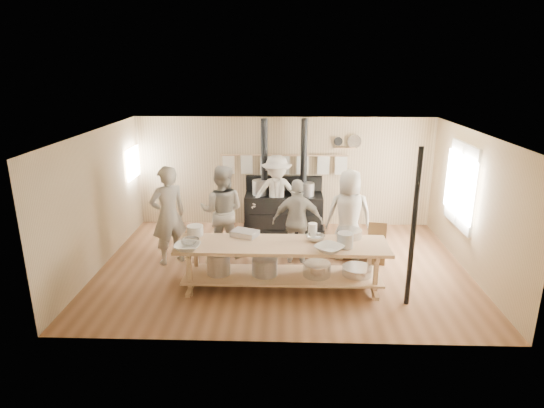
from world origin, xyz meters
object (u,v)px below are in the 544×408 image
Objects in this scene: stove at (283,208)px; roasting_pan at (245,233)px; cook_left at (222,211)px; cook_center at (349,215)px; cook_by_window at (277,195)px; prep_table at (282,261)px; cook_far_left at (168,216)px; chair at (376,251)px; cook_right at (298,221)px.

stove is 2.79m from roasting_pan.
cook_left is 1.27m from roasting_pan.
cook_center is 2.01m from cook_by_window.
cook_center is at bearing -178.02° from cook_left.
cook_center reaches higher than prep_table.
cook_far_left is (-2.20, -1.98, 0.46)m from stove.
cook_left is 1.03× the size of cook_by_window.
stove is 3.02m from prep_table.
cook_far_left is 1.69m from roasting_pan.
cook_left reaches higher than chair.
cook_left is 3.17m from chair.
cook_right is 2.19× the size of chair.
cook_right is at bearing 11.84° from cook_center.
cook_center is 2.38× the size of chair.
stove is 2.01m from cook_left.
cook_left is at bearing -133.87° from cook_by_window.
cook_by_window is at bearing -44.01° from cook_center.
cook_far_left is 1.07× the size of cook_center.
chair is (1.57, 0.06, -0.61)m from cook_right.
cook_by_window is (1.07, 1.29, -0.02)m from cook_left.
cook_far_left is 1.04× the size of cook_left.
cook_by_window is 4.06× the size of roasting_pan.
roasting_pan is (-0.66, -2.69, 0.38)m from stove.
cook_by_window reaches higher than prep_table.
cook_far_left reaches higher than cook_right.
prep_table is at bearing -91.26° from cook_by_window.
cook_far_left is at bearing -137.94° from stove.
cook_center is 1.00× the size of cook_by_window.
cook_left is 1.03× the size of cook_center.
cook_by_window reaches higher than cook_right.
cook_left is at bearing 129.61° from prep_table.
cook_right is at bearing 41.17° from roasting_pan.
cook_right is 1.67m from cook_by_window.
stove is at bearing -51.91° from cook_center.
stove reaches higher than cook_far_left.
stove is at bearing -78.89° from cook_right.
cook_by_window is at bearing -72.33° from cook_right.
stove reaches higher than cook_center.
cook_by_window is at bearing 153.67° from chair.
cook_by_window is (2.04, 1.73, -0.06)m from cook_far_left.
chair is 1.71× the size of roasting_pan.
cook_left is (-1.22, 1.47, 0.41)m from prep_table.
prep_table is at bearing 133.50° from cook_left.
prep_table is 8.01× the size of roasting_pan.
cook_right is at bearing -78.93° from cook_by_window.
cook_right reaches higher than chair.
roasting_pan is (-2.52, -0.89, 0.67)m from chair.
cook_right is (1.51, -0.31, -0.10)m from cook_left.
cook_left is at bearing -9.33° from cook_right.
cook_far_left reaches higher than roasting_pan.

